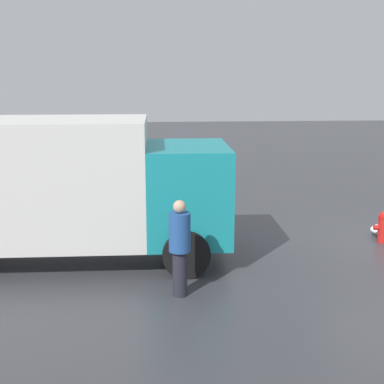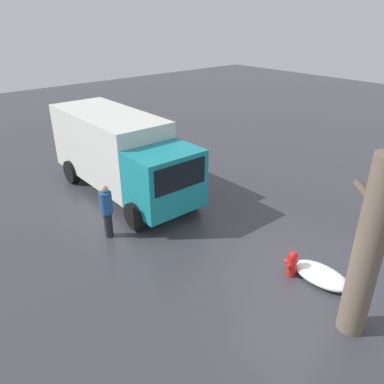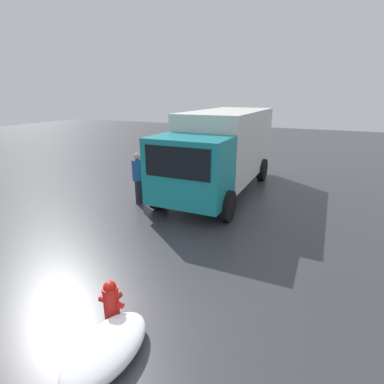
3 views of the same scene
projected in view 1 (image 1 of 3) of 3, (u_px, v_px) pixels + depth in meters
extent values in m
plane|color=#38383D|center=(382.00, 242.00, 12.11)|extent=(60.00, 60.00, 0.00)
cylinder|color=red|center=(383.00, 230.00, 12.05)|extent=(0.24, 0.24, 0.55)
cylinder|color=red|center=(384.00, 217.00, 11.98)|extent=(0.26, 0.26, 0.06)
sphere|color=red|center=(384.00, 216.00, 11.97)|extent=(0.21, 0.21, 0.21)
cylinder|color=red|center=(376.00, 228.00, 12.02)|extent=(0.10, 0.11, 0.11)
cylinder|color=red|center=(380.00, 225.00, 12.20)|extent=(0.09, 0.10, 0.09)
cube|color=teal|center=(187.00, 192.00, 10.84)|extent=(1.65, 2.25, 1.89)
cube|color=black|center=(228.00, 173.00, 10.81)|extent=(0.05, 1.88, 0.83)
cube|color=silver|center=(15.00, 181.00, 10.57)|extent=(5.25, 2.29, 2.42)
cylinder|color=black|center=(181.00, 221.00, 12.13)|extent=(0.90, 0.29, 0.90)
cylinder|color=black|center=(186.00, 254.00, 9.96)|extent=(0.90, 0.29, 0.90)
cylinder|color=#23232D|center=(180.00, 273.00, 9.14)|extent=(0.25, 0.25, 0.80)
cylinder|color=#234C8C|center=(180.00, 232.00, 8.98)|extent=(0.37, 0.37, 0.67)
sphere|color=tan|center=(180.00, 207.00, 8.88)|extent=(0.22, 0.22, 0.22)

